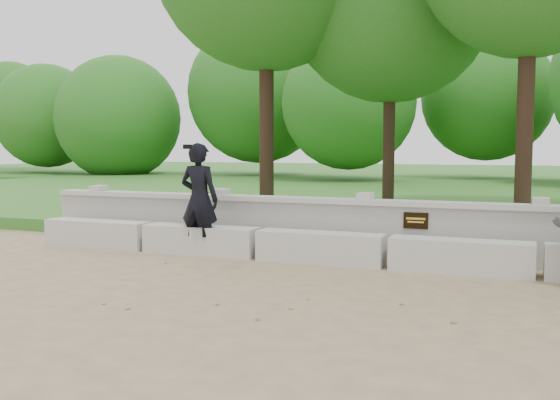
# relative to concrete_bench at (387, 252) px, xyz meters

# --- Properties ---
(ground) EXTENTS (80.00, 80.00, 0.00)m
(ground) POSITION_rel_concrete_bench_xyz_m (-0.00, -1.90, -0.22)
(ground) COLOR tan
(ground) RESTS_ON ground
(lawn) EXTENTS (40.00, 22.00, 0.25)m
(lawn) POSITION_rel_concrete_bench_xyz_m (-0.00, 12.10, -0.10)
(lawn) COLOR #2C5B16
(lawn) RESTS_ON ground
(concrete_bench) EXTENTS (11.90, 0.45, 0.45)m
(concrete_bench) POSITION_rel_concrete_bench_xyz_m (0.00, 0.00, 0.00)
(concrete_bench) COLOR beige
(concrete_bench) RESTS_ON ground
(parapet_wall) EXTENTS (12.50, 0.35, 0.90)m
(parapet_wall) POSITION_rel_concrete_bench_xyz_m (0.00, 0.70, 0.24)
(parapet_wall) COLOR #B5B2AB
(parapet_wall) RESTS_ON ground
(man_main) EXTENTS (0.66, 0.59, 1.77)m
(man_main) POSITION_rel_concrete_bench_xyz_m (-2.96, -0.10, 0.66)
(man_main) COLOR black
(man_main) RESTS_ON ground
(shrub_a) EXTENTS (0.41, 0.37, 0.64)m
(shrub_a) POSITION_rel_concrete_bench_xyz_m (-3.60, 1.40, 0.34)
(shrub_a) COLOR #2F8D31
(shrub_a) RESTS_ON lawn
(shrub_b) EXTENTS (0.32, 0.36, 0.55)m
(shrub_b) POSITION_rel_concrete_bench_xyz_m (-0.33, 1.40, 0.30)
(shrub_b) COLOR #2F8D31
(shrub_b) RESTS_ON lawn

